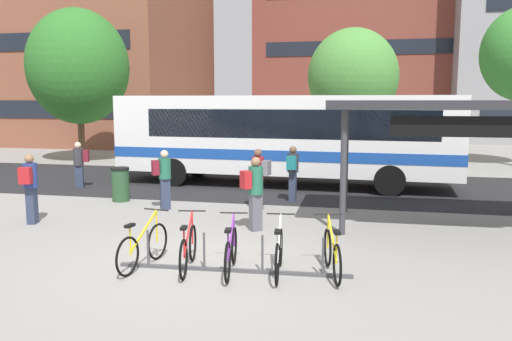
# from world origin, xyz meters

# --- Properties ---
(ground) EXTENTS (200.00, 200.00, 0.00)m
(ground) POSITION_xyz_m (0.00, 0.00, 0.00)
(ground) COLOR gray
(bus_lane_asphalt) EXTENTS (80.00, 7.20, 0.01)m
(bus_lane_asphalt) POSITION_xyz_m (0.00, 9.18, 0.00)
(bus_lane_asphalt) COLOR #232326
(bus_lane_asphalt) RESTS_ON ground
(city_bus) EXTENTS (12.12, 3.06, 3.20)m
(city_bus) POSITION_xyz_m (0.05, 9.18, 1.78)
(city_bus) COLOR white
(city_bus) RESTS_ON ground
(bike_rack) EXTENTS (4.23, 0.32, 0.70)m
(bike_rack) POSITION_xyz_m (0.79, -0.31, 0.09)
(bike_rack) COLOR #47474C
(bike_rack) RESTS_ON ground
(parked_bicycle_yellow_0) EXTENTS (0.52, 1.72, 0.99)m
(parked_bicycle_yellow_0) POSITION_xyz_m (-0.88, -0.41, 0.38)
(parked_bicycle_yellow_0) COLOR black
(parked_bicycle_yellow_0) RESTS_ON ground
(parked_bicycle_red_1) EXTENTS (0.53, 1.70, 0.99)m
(parked_bicycle_red_1) POSITION_xyz_m (-0.03, -0.37, 0.38)
(parked_bicycle_red_1) COLOR black
(parked_bicycle_red_1) RESTS_ON ground
(parked_bicycle_purple_2) EXTENTS (0.52, 1.71, 0.99)m
(parked_bicycle_purple_2) POSITION_xyz_m (0.76, -0.37, 0.38)
(parked_bicycle_purple_2) COLOR black
(parked_bicycle_purple_2) RESTS_ON ground
(parked_bicycle_white_3) EXTENTS (0.52, 1.72, 0.99)m
(parked_bicycle_white_3) POSITION_xyz_m (1.61, -0.27, 0.38)
(parked_bicycle_white_3) COLOR black
(parked_bicycle_white_3) RESTS_ON ground
(parked_bicycle_yellow_4) EXTENTS (0.59, 1.69, 0.99)m
(parked_bicycle_yellow_4) POSITION_xyz_m (2.52, -0.11, 0.38)
(parked_bicycle_yellow_4) COLOR black
(parked_bicycle_yellow_4) RESTS_ON ground
(transit_shelter) EXTENTS (6.34, 3.40, 3.04)m
(transit_shelter) POSITION_xyz_m (5.25, 3.98, 2.85)
(transit_shelter) COLOR #38383D
(transit_shelter) RESTS_ON ground
(commuter_red_pack_0) EXTENTS (0.60, 0.57, 1.74)m
(commuter_red_pack_0) POSITION_xyz_m (0.52, 2.60, 1.01)
(commuter_red_pack_0) COLOR #565660
(commuter_red_pack_0) RESTS_ON ground
(commuter_teal_pack_1) EXTENTS (0.35, 0.53, 1.68)m
(commuter_teal_pack_1) POSITION_xyz_m (0.88, 6.27, 0.97)
(commuter_teal_pack_1) COLOR #2D3851
(commuter_teal_pack_1) RESTS_ON ground
(commuter_grey_pack_2) EXTENTS (0.57, 0.40, 1.71)m
(commuter_grey_pack_2) POSITION_xyz_m (0.13, 4.92, 0.98)
(commuter_grey_pack_2) COLOR #47382D
(commuter_grey_pack_2) RESTS_ON ground
(commuter_maroon_pack_3) EXTENTS (0.60, 0.48, 1.61)m
(commuter_maroon_pack_3) POSITION_xyz_m (-6.72, 7.08, 0.92)
(commuter_maroon_pack_3) COLOR #2D3851
(commuter_maroon_pack_3) RESTS_ON ground
(commuter_red_pack_4) EXTENTS (0.41, 0.57, 1.74)m
(commuter_red_pack_4) POSITION_xyz_m (-5.01, 2.07, 1.00)
(commuter_red_pack_4) COLOR #2D3851
(commuter_red_pack_4) RESTS_ON ground
(commuter_maroon_pack_5) EXTENTS (0.60, 0.54, 1.67)m
(commuter_maroon_pack_5) POSITION_xyz_m (-2.48, 4.40, 0.96)
(commuter_maroon_pack_5) COLOR #2D3851
(commuter_maroon_pack_5) RESTS_ON ground
(trash_bin) EXTENTS (0.55, 0.55, 1.03)m
(trash_bin) POSITION_xyz_m (-4.23, 5.22, 0.52)
(trash_bin) COLOR #284C2D
(trash_bin) RESTS_ON ground
(street_tree_0) EXTENTS (4.43, 4.43, 6.55)m
(street_tree_0) POSITION_xyz_m (2.22, 17.14, 4.19)
(street_tree_0) COLOR brown
(street_tree_0) RESTS_ON ground
(street_tree_1) EXTENTS (4.92, 4.92, 7.50)m
(street_tree_1) POSITION_xyz_m (-11.02, 14.32, 4.68)
(street_tree_1) COLOR brown
(street_tree_1) RESTS_ON ground
(building_left_wing) EXTENTS (19.51, 12.99, 16.54)m
(building_left_wing) POSITION_xyz_m (-19.42, 26.18, 8.27)
(building_left_wing) COLOR brown
(building_left_wing) RESTS_ON ground
(building_centre_block) EXTENTS (19.47, 13.92, 13.10)m
(building_centre_block) POSITION_xyz_m (3.55, 38.46, 6.55)
(building_centre_block) COLOR brown
(building_centre_block) RESTS_ON ground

